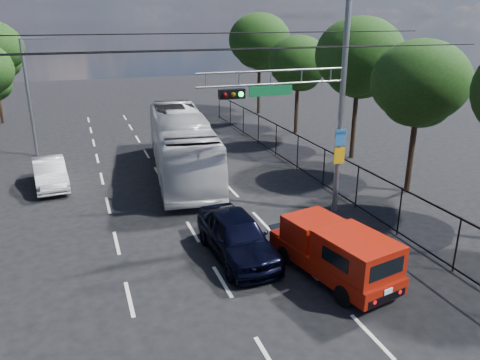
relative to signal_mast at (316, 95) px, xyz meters
name	(u,v)px	position (x,y,z in m)	size (l,w,h in m)	color
lane_markings	(164,184)	(-5.28, 6.01, -5.24)	(6.12, 38.00, 0.01)	beige
signal_mast	(316,95)	(0.00, 0.00, 0.00)	(6.43, 0.39, 9.50)	slate
streetlight_left	(31,92)	(-11.62, 14.01, -1.30)	(2.09, 0.22, 7.08)	slate
utility_wires	(181,45)	(-5.28, 0.84, 1.99)	(22.00, 5.04, 0.74)	black
fence_right	(313,161)	(2.32, 4.18, -4.21)	(0.06, 34.03, 2.00)	black
tree_right_b	(419,89)	(5.93, 1.03, -0.19)	(4.50, 4.50, 7.31)	black
tree_right_c	(359,62)	(6.53, 7.03, 0.49)	(5.10, 5.10, 8.29)	black
tree_right_d	(298,66)	(6.13, 14.03, -0.39)	(4.32, 4.32, 7.02)	black
tree_right_e	(260,44)	(6.33, 22.03, 0.69)	(5.28, 5.28, 8.58)	black
red_pickup	(335,251)	(-1.72, -4.95, -4.26)	(2.71, 5.19, 1.84)	black
navy_hatchback	(237,236)	(-4.27, -2.52, -4.43)	(1.91, 4.76, 1.62)	black
white_bus	(182,145)	(-4.00, 7.39, -3.59)	(2.78, 11.89, 3.31)	silver
white_van	(50,173)	(-10.78, 7.63, -4.53)	(1.50, 4.30, 1.42)	silver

